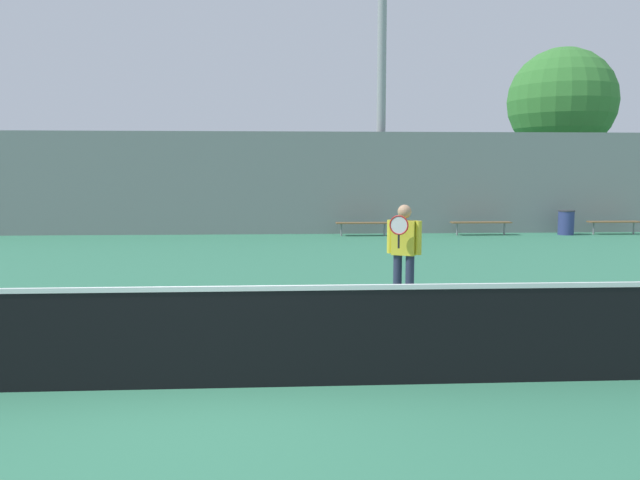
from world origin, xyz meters
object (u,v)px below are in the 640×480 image
object	(u,v)px
tennis_net	(219,337)
bench_courtside_near	(614,222)
tennis_player	(404,248)
bench_adjacent_court	(363,224)
tree_green_broad	(562,102)
light_pole_near_left	(382,49)
bench_courtside_far	(481,223)
trash_bin	(566,222)

from	to	relation	value
tennis_net	bench_courtside_near	size ratio (longest dim) A/B	5.85
tennis_player	bench_adjacent_court	size ratio (longest dim) A/B	0.89
tennis_net	tennis_player	distance (m)	4.60
tennis_net	tennis_player	size ratio (longest dim) A/B	6.37
tennis_player	tree_green_broad	bearing A→B (deg)	87.41
tennis_player	tree_green_broad	world-z (taller)	tree_green_broad
bench_adjacent_court	tree_green_broad	size ratio (longest dim) A/B	0.25
tennis_player	bench_adjacent_court	world-z (taller)	tennis_player
bench_adjacent_court	light_pole_near_left	bearing A→B (deg)	61.45
bench_courtside_far	bench_adjacent_court	size ratio (longest dim) A/B	1.12
bench_adjacent_court	trash_bin	distance (m)	6.98
tennis_net	tree_green_broad	world-z (taller)	tree_green_broad
bench_courtside_near	tree_green_broad	world-z (taller)	tree_green_broad
tennis_net	light_pole_near_left	xyz separation A→B (m)	(4.09, 16.13, 5.89)
bench_adjacent_court	light_pole_near_left	size ratio (longest dim) A/B	0.16
trash_bin	tree_green_broad	world-z (taller)	tree_green_broad
bench_courtside_near	tennis_player	bearing A→B (deg)	-130.85
tennis_net	bench_courtside_far	bearing A→B (deg)	63.47
trash_bin	tennis_net	bearing A→B (deg)	-125.07
bench_courtside_far	trash_bin	xyz separation A→B (m)	(2.95, -0.04, 0.01)
tennis_net	bench_adjacent_court	bearing A→B (deg)	77.35
tennis_net	trash_bin	distance (m)	17.87
bench_adjacent_court	tree_green_broad	world-z (taller)	tree_green_broad
tennis_player	light_pole_near_left	bearing A→B (deg)	111.57
bench_courtside_far	light_pole_near_left	world-z (taller)	light_pole_near_left
light_pole_near_left	trash_bin	world-z (taller)	light_pole_near_left
bench_adjacent_court	tree_green_broad	xyz separation A→B (m)	(8.99, 5.19, 4.62)
bench_courtside_far	tennis_player	bearing A→B (deg)	-113.58
tennis_player	bench_adjacent_court	xyz separation A→B (m)	(0.71, 10.87, -0.51)
bench_courtside_far	light_pole_near_left	xyz separation A→B (m)	(-3.23, 1.47, 6.00)
bench_courtside_near	bench_courtside_far	xyz separation A→B (m)	(-4.66, 0.00, 0.00)
light_pole_near_left	trash_bin	bearing A→B (deg)	-13.76
light_pole_near_left	tree_green_broad	distance (m)	9.10
bench_courtside_far	tennis_net	bearing A→B (deg)	-116.53
bench_courtside_near	bench_adjacent_court	xyz separation A→B (m)	(-8.69, 0.00, 0.00)
light_pole_near_left	trash_bin	xyz separation A→B (m)	(6.17, -1.51, -6.00)
tennis_net	tennis_player	bearing A→B (deg)	55.80
tree_green_broad	light_pole_near_left	bearing A→B (deg)	-155.60
bench_courtside_near	trash_bin	bearing A→B (deg)	-178.68
bench_courtside_near	tennis_net	bearing A→B (deg)	-129.24
tennis_net	bench_courtside_far	xyz separation A→B (m)	(7.32, 14.66, -0.11)
tennis_player	bench_courtside_far	bearing A→B (deg)	94.98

